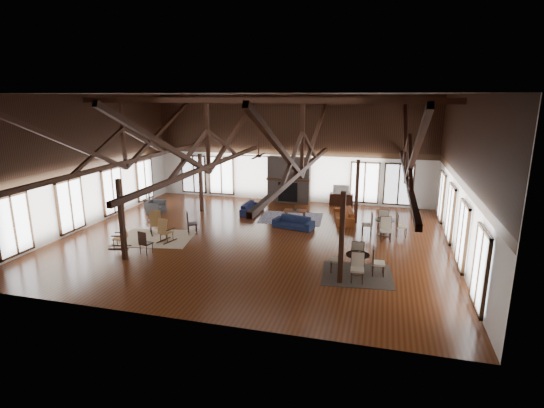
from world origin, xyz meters
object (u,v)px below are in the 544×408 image
(coffee_table, at_px, (295,211))
(cafe_table_near, at_px, (357,260))
(sofa_orange, at_px, (344,215))
(cafe_table_far, at_px, (384,224))
(sofa_navy_left, at_px, (252,208))
(tv_console, at_px, (341,199))
(sofa_navy_front, at_px, (293,222))
(armchair, at_px, (155,207))

(coffee_table, distance_m, cafe_table_near, 6.99)
(sofa_orange, relative_size, coffee_table, 1.81)
(coffee_table, height_order, cafe_table_far, cafe_table_far)
(sofa_orange, bearing_deg, coffee_table, -98.05)
(sofa_navy_left, distance_m, coffee_table, 2.39)
(tv_console, bearing_deg, sofa_navy_left, -145.71)
(sofa_navy_front, distance_m, cafe_table_near, 5.51)
(sofa_orange, relative_size, tv_console, 1.61)
(sofa_navy_front, xyz_separation_m, sofa_navy_left, (-2.61, 1.95, -0.00))
(armchair, distance_m, cafe_table_far, 11.59)
(sofa_navy_left, xyz_separation_m, tv_console, (4.30, 2.93, 0.05))
(armchair, bearing_deg, sofa_navy_front, -98.58)
(sofa_orange, relative_size, armchair, 2.16)
(coffee_table, bearing_deg, sofa_navy_front, -86.81)
(sofa_orange, xyz_separation_m, armchair, (-9.67, -0.96, 0.01))
(cafe_table_far, xyz_separation_m, tv_console, (-2.36, 4.92, -0.18))
(armchair, bearing_deg, tv_console, -68.77)
(coffee_table, bearing_deg, sofa_orange, -3.61)
(sofa_navy_left, distance_m, cafe_table_far, 6.95)
(sofa_navy_left, relative_size, cafe_table_near, 0.99)
(coffee_table, xyz_separation_m, cafe_table_near, (3.45, -6.07, 0.12))
(coffee_table, height_order, cafe_table_near, cafe_table_near)
(sofa_orange, distance_m, cafe_table_far, 2.56)
(sofa_navy_front, relative_size, cafe_table_near, 1.00)
(sofa_navy_left, height_order, coffee_table, sofa_navy_left)
(sofa_orange, height_order, armchair, armchair)
(coffee_table, relative_size, armchair, 1.19)
(sofa_orange, distance_m, tv_console, 3.23)
(coffee_table, xyz_separation_m, tv_console, (1.95, 3.29, -0.04))
(sofa_navy_front, distance_m, tv_console, 5.17)
(sofa_navy_left, distance_m, tv_console, 5.21)
(sofa_navy_left, relative_size, coffee_table, 1.63)
(sofa_navy_front, xyz_separation_m, cafe_table_near, (3.19, -4.48, 0.21))
(sofa_navy_left, relative_size, armchair, 1.94)
(tv_console, bearing_deg, armchair, -155.69)
(armchair, xyz_separation_m, tv_console, (9.20, 4.16, 0.01))
(sofa_navy_left, height_order, armchair, armchair)
(sofa_navy_left, bearing_deg, sofa_orange, -91.50)
(sofa_orange, bearing_deg, cafe_table_far, 37.41)
(sofa_navy_front, height_order, sofa_navy_left, sofa_navy_front)
(sofa_navy_front, distance_m, armchair, 7.55)
(sofa_navy_left, xyz_separation_m, cafe_table_near, (5.81, -6.43, 0.21))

